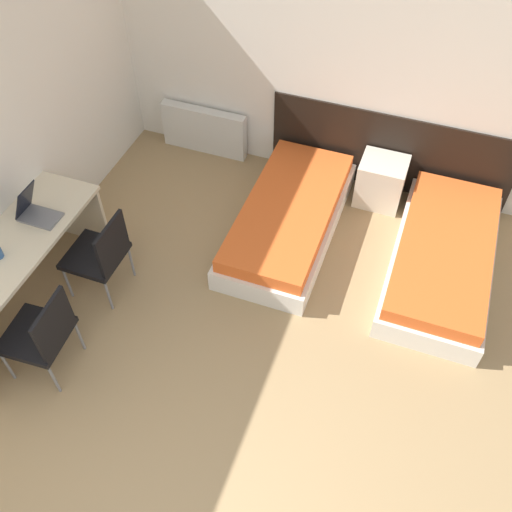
# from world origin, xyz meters

# --- Properties ---
(wall_back) EXTENTS (5.31, 0.05, 2.70)m
(wall_back) POSITION_xyz_m (0.00, 4.27, 1.35)
(wall_back) COLOR white
(wall_back) RESTS_ON ground_plane
(headboard_panel) EXTENTS (2.53, 0.03, 0.90)m
(headboard_panel) POSITION_xyz_m (0.78, 4.23, 0.45)
(headboard_panel) COLOR black
(headboard_panel) RESTS_ON ground_plane
(bed_near_window) EXTENTS (0.91, 1.95, 0.37)m
(bed_near_window) POSITION_xyz_m (0.02, 3.22, 0.18)
(bed_near_window) COLOR silver
(bed_near_window) RESTS_ON ground_plane
(bed_near_door) EXTENTS (0.91, 1.95, 0.37)m
(bed_near_door) POSITION_xyz_m (1.54, 3.22, 0.18)
(bed_near_door) COLOR silver
(bed_near_door) RESTS_ON ground_plane
(nightstand) EXTENTS (0.47, 0.41, 0.52)m
(nightstand) POSITION_xyz_m (0.78, 3.99, 0.26)
(nightstand) COLOR beige
(nightstand) RESTS_ON ground_plane
(radiator) EXTENTS (0.99, 0.12, 0.55)m
(radiator) POSITION_xyz_m (-1.29, 4.15, 0.27)
(radiator) COLOR silver
(radiator) RESTS_ON ground_plane
(desk) EXTENTS (0.60, 1.91, 0.76)m
(desk) POSITION_xyz_m (-1.85, 1.51, 0.59)
(desk) COLOR beige
(desk) RESTS_ON ground_plane
(chair_near_laptop) EXTENTS (0.48, 0.48, 0.87)m
(chair_near_laptop) POSITION_xyz_m (-1.31, 1.96, 0.48)
(chair_near_laptop) COLOR black
(chair_near_laptop) RESTS_ON ground_plane
(chair_near_notebook) EXTENTS (0.51, 0.51, 0.87)m
(chair_near_notebook) POSITION_xyz_m (-1.31, 1.07, 0.48)
(chair_near_notebook) COLOR black
(chair_near_notebook) RESTS_ON ground_plane
(laptop) EXTENTS (0.35, 0.22, 0.33)m
(laptop) POSITION_xyz_m (-1.85, 1.94, 0.83)
(laptop) COLOR slate
(laptop) RESTS_ON desk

